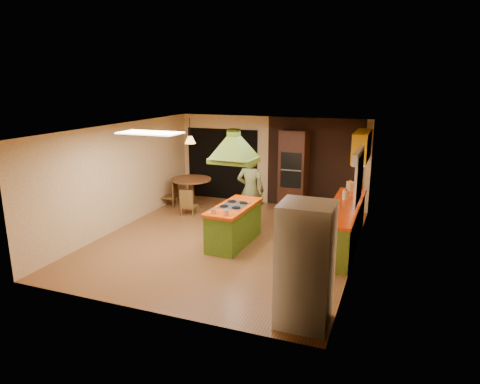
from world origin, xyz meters
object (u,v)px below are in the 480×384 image
at_px(wall_oven, 294,170).
at_px(canister_large, 350,187).
at_px(refrigerator, 305,265).
at_px(dining_table, 192,187).
at_px(kitchen_island, 234,224).
at_px(man, 251,190).

height_order(wall_oven, canister_large, wall_oven).
xyz_separation_m(refrigerator, canister_large, (0.08, 4.46, 0.13)).
bearing_deg(refrigerator, wall_oven, 105.08).
relative_size(dining_table, canister_large, 4.51).
bearing_deg(canister_large, refrigerator, -90.98).
bearing_deg(canister_large, dining_table, 175.74).
distance_m(kitchen_island, dining_table, 3.08).
relative_size(kitchen_island, refrigerator, 0.95).
relative_size(kitchen_island, canister_large, 7.13).
bearing_deg(refrigerator, canister_large, 88.52).
relative_size(refrigerator, dining_table, 1.66).
relative_size(kitchen_island, dining_table, 1.58).
relative_size(kitchen_island, wall_oven, 0.80).
height_order(man, dining_table, man).
bearing_deg(dining_table, canister_large, -4.26).
bearing_deg(man, kitchen_island, 85.08).
bearing_deg(man, dining_table, -32.36).
height_order(man, wall_oven, wall_oven).
distance_m(refrigerator, wall_oven, 5.87).
relative_size(kitchen_island, man, 0.97).
xyz_separation_m(wall_oven, dining_table, (-2.69, -0.87, -0.51)).
height_order(dining_table, canister_large, canister_large).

